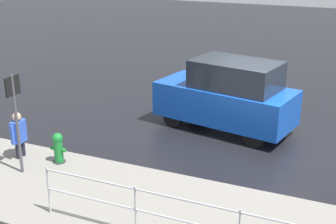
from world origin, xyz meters
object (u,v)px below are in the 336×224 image
(moving_hatchback, at_px, (228,96))
(sign_post, at_px, (15,110))
(fire_hydrant, at_px, (58,149))
(pedestrian, at_px, (19,133))

(moving_hatchback, relative_size, sign_post, 1.73)
(moving_hatchback, xyz_separation_m, sign_post, (3.58, 4.60, 0.55))
(sign_post, bearing_deg, fire_hydrant, -121.53)
(moving_hatchback, relative_size, fire_hydrant, 5.18)
(pedestrian, relative_size, sign_post, 0.51)
(pedestrian, xyz_separation_m, sign_post, (-0.58, 0.65, 0.90))
(fire_hydrant, relative_size, sign_post, 0.33)
(pedestrian, bearing_deg, fire_hydrant, -172.65)
(moving_hatchback, distance_m, sign_post, 5.85)
(moving_hatchback, bearing_deg, fire_hydrant, 50.89)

